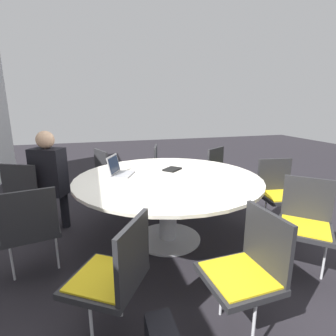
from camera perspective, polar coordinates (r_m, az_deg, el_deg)
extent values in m
plane|color=black|center=(3.08, 0.00, -15.18)|extent=(16.00, 16.00, 0.00)
cylinder|color=#B7B7BC|center=(3.08, 0.00, -15.02)|extent=(0.73, 0.73, 0.02)
cylinder|color=#B7B7BC|center=(2.92, 0.00, -8.99)|extent=(0.19, 0.19, 0.68)
cylinder|color=silver|center=(2.80, 0.00, -2.28)|extent=(1.97, 1.97, 0.03)
cube|color=#262628|center=(3.54, -27.28, -5.24)|extent=(0.57, 0.58, 0.04)
cube|color=#E04C1E|center=(3.53, -27.33, -4.84)|extent=(0.50, 0.51, 0.01)
cube|color=#262628|center=(3.33, -29.66, -2.69)|extent=(0.21, 0.39, 0.40)
cylinder|color=silver|center=(3.72, -29.15, -8.28)|extent=(0.02, 0.02, 0.41)
cylinder|color=silver|center=(3.51, -24.47, -9.01)|extent=(0.02, 0.02, 0.41)
cube|color=#262628|center=(2.61, -27.54, -11.92)|extent=(0.50, 0.52, 0.04)
cube|color=red|center=(2.60, -27.61, -11.40)|extent=(0.44, 0.45, 0.01)
cube|color=#262628|center=(2.35, -28.07, -9.02)|extent=(0.11, 0.42, 0.40)
cylinder|color=silver|center=(2.72, -30.92, -16.62)|extent=(0.02, 0.02, 0.41)
cylinder|color=silver|center=(2.71, -23.04, -15.79)|extent=(0.02, 0.02, 0.41)
cube|color=#262628|center=(1.82, -13.42, -22.62)|extent=(0.60, 0.59, 0.04)
cube|color=gold|center=(1.80, -13.47, -21.96)|extent=(0.53, 0.52, 0.01)
cube|color=#262628|center=(1.62, -7.58, -18.00)|extent=(0.37, 0.25, 0.40)
cylinder|color=silver|center=(1.85, -16.21, -31.26)|extent=(0.02, 0.02, 0.41)
cylinder|color=silver|center=(2.08, -10.29, -24.94)|extent=(0.02, 0.02, 0.41)
cube|color=#262628|center=(1.84, 15.02, -22.15)|extent=(0.46, 0.44, 0.04)
cube|color=gold|center=(1.83, 15.07, -21.49)|extent=(0.41, 0.39, 0.01)
cube|color=#262628|center=(1.83, 20.70, -14.72)|extent=(0.42, 0.05, 0.40)
cylinder|color=silver|center=(1.88, 18.07, -30.56)|extent=(0.02, 0.02, 0.41)
cylinder|color=silver|center=(2.10, 11.57, -24.59)|extent=(0.02, 0.02, 0.41)
cube|color=#262628|center=(2.63, 27.54, -11.79)|extent=(0.61, 0.61, 0.04)
cube|color=gold|center=(2.61, 27.61, -11.28)|extent=(0.53, 0.54, 0.01)
cube|color=#262628|center=(2.73, 28.09, -5.91)|extent=(0.31, 0.32, 0.40)
cylinder|color=silver|center=(2.74, 30.90, -16.46)|extent=(0.02, 0.02, 0.41)
cylinder|color=silver|center=(2.72, 23.07, -15.67)|extent=(0.02, 0.02, 0.41)
cube|color=#262628|center=(3.35, 23.40, -5.86)|extent=(0.48, 0.49, 0.04)
cube|color=gold|center=(3.34, 23.44, -5.44)|extent=(0.42, 0.43, 0.01)
cube|color=#262628|center=(3.44, 22.09, -1.35)|extent=(0.09, 0.42, 0.40)
cylinder|color=silver|center=(3.52, 25.58, -9.07)|extent=(0.02, 0.02, 0.41)
cylinder|color=silver|center=(3.34, 20.34, -9.78)|extent=(0.02, 0.02, 0.41)
cube|color=#262628|center=(3.96, 12.62, -2.03)|extent=(0.59, 0.60, 0.04)
cube|color=olive|center=(3.95, 12.64, -1.67)|extent=(0.52, 0.53, 0.01)
cube|color=#262628|center=(3.99, 10.32, 1.49)|extent=(0.26, 0.36, 0.40)
cylinder|color=silver|center=(4.18, 13.62, -4.48)|extent=(0.02, 0.02, 0.41)
cylinder|color=silver|center=(3.87, 11.18, -5.82)|extent=(0.02, 0.02, 0.41)
cube|color=#262628|center=(4.17, 0.03, -0.87)|extent=(0.54, 0.53, 0.04)
cube|color=teal|center=(4.16, 0.03, -0.52)|extent=(0.47, 0.46, 0.01)
cube|color=#262628|center=(4.12, -2.69, 2.09)|extent=(0.41, 0.15, 0.40)
cylinder|color=silver|center=(4.40, 0.03, -3.11)|extent=(0.02, 0.02, 0.41)
cylinder|color=silver|center=(4.06, 0.02, -4.61)|extent=(0.02, 0.02, 0.41)
cube|color=#262628|center=(3.99, -11.59, -1.84)|extent=(0.56, 0.55, 0.04)
cube|color=red|center=(3.98, -11.61, -1.48)|extent=(0.49, 0.48, 0.01)
cube|color=#262628|center=(3.86, -14.35, 0.84)|extent=(0.40, 0.18, 0.40)
cylinder|color=silver|center=(4.21, -12.50, -4.25)|extent=(0.02, 0.02, 0.41)
cylinder|color=silver|center=(3.90, -10.28, -5.62)|extent=(0.02, 0.02, 0.41)
cylinder|color=black|center=(3.60, -24.03, -8.07)|extent=(0.10, 0.10, 0.45)
cylinder|color=black|center=(3.50, -21.54, -8.41)|extent=(0.10, 0.10, 0.45)
cube|color=black|center=(3.32, -24.52, -0.80)|extent=(0.35, 0.42, 0.55)
sphere|color=tan|center=(3.25, -25.19, 5.60)|extent=(0.20, 0.20, 0.20)
cube|color=#99999E|center=(2.92, -9.88, -1.36)|extent=(0.34, 0.31, 0.02)
cube|color=#99999E|center=(2.93, -11.76, 0.77)|extent=(0.28, 0.17, 0.20)
cube|color=black|center=(2.93, -11.66, 0.77)|extent=(0.25, 0.14, 0.17)
cube|color=black|center=(3.09, 0.91, -0.27)|extent=(0.25, 0.26, 0.02)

